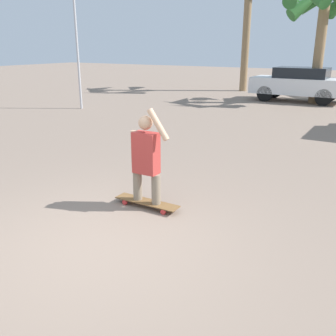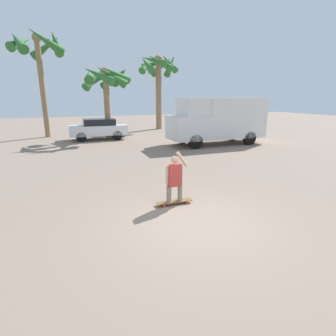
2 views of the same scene
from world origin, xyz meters
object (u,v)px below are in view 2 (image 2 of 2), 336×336
palm_tree_near_van (158,69)px  palm_tree_far_left (38,50)px  palm_tree_center_background (106,80)px  skateboard (174,202)px  parked_car_white (98,128)px  person_skateboarder (175,177)px  camper_van (218,119)px

palm_tree_near_van → palm_tree_far_left: size_ratio=0.89×
palm_tree_center_background → skateboard: bearing=-90.2°
parked_car_white → palm_tree_center_background: bearing=-7.8°
skateboard → palm_tree_near_van: 19.83m
person_skateboarder → parked_car_white: 13.35m
camper_van → parked_car_white: camper_van is taller
palm_tree_near_van → parked_car_white: bearing=-142.4°
palm_tree_near_van → palm_tree_center_background: 7.60m
palm_tree_near_van → palm_tree_far_left: (-9.94, -2.06, 0.82)m
skateboard → palm_tree_center_background: bearing=89.8°
palm_tree_far_left → person_skateboarder: bearing=-75.1°
person_skateboarder → parked_car_white: bearing=92.9°
person_skateboarder → palm_tree_near_van: 19.64m
parked_car_white → palm_tree_far_left: palm_tree_far_left is taller
palm_tree_near_van → palm_tree_center_background: bearing=-138.4°
camper_van → palm_tree_center_background: 8.42m
parked_car_white → palm_tree_center_background: size_ratio=0.77×
skateboard → palm_tree_center_background: palm_tree_center_background is taller
skateboard → palm_tree_near_van: size_ratio=0.16×
skateboard → person_skateboarder: size_ratio=0.73×
palm_tree_near_van → palm_tree_far_left: 10.19m
person_skateboarder → palm_tree_near_van: size_ratio=0.21×
camper_van → palm_tree_near_van: bearing=95.3°
person_skateboarder → camper_van: size_ratio=0.23×
person_skateboarder → camper_van: bearing=52.5°
parked_car_white → person_skateboarder: bearing=-87.1°
person_skateboarder → parked_car_white: size_ratio=0.36×
skateboard → palm_tree_far_left: size_ratio=0.14×
palm_tree_center_background → palm_tree_far_left: palm_tree_far_left is taller
skateboard → parked_car_white: (-0.68, 13.33, 0.73)m
skateboard → person_skateboarder: 0.77m
parked_car_white → palm_tree_near_van: 9.30m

